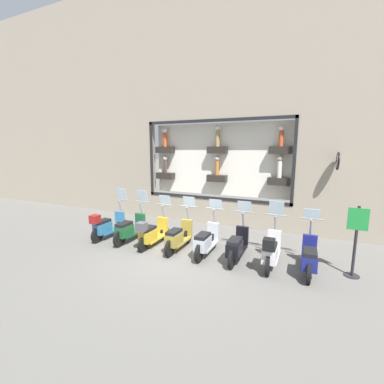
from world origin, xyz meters
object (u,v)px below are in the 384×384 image
at_px(scooter_green_6, 130,229).
at_px(scooter_teal_7, 107,225).
at_px(scooter_olive_4, 178,237).
at_px(shop_sign_post, 356,239).
at_px(scooter_navy_0, 309,258).
at_px(scooter_black_2, 237,246).
at_px(scooter_yellow_5, 152,233).
at_px(scooter_white_1, 271,251).
at_px(scooter_silver_3, 206,241).

xyz_separation_m(scooter_green_6, scooter_teal_7, (-0.06, 0.95, 0.03)).
height_order(scooter_olive_4, shop_sign_post, shop_sign_post).
xyz_separation_m(scooter_navy_0, scooter_black_2, (0.00, 1.89, 0.01)).
bearing_deg(scooter_green_6, scooter_navy_0, -90.06).
relative_size(scooter_black_2, scooter_teal_7, 1.00).
relative_size(scooter_olive_4, scooter_teal_7, 1.00).
height_order(scooter_navy_0, scooter_teal_7, scooter_teal_7).
bearing_deg(scooter_yellow_5, scooter_white_1, -89.81).
distance_m(scooter_white_1, scooter_yellow_5, 3.79).
xyz_separation_m(scooter_white_1, scooter_black_2, (0.06, 0.95, -0.04)).
height_order(scooter_olive_4, scooter_yellow_5, scooter_olive_4).
bearing_deg(scooter_teal_7, scooter_green_6, -86.12).
bearing_deg(shop_sign_post, scooter_olive_4, 93.33).
bearing_deg(scooter_teal_7, scooter_white_1, -89.97).
xyz_separation_m(scooter_navy_0, scooter_olive_4, (0.00, 3.79, 0.00)).
distance_m(scooter_navy_0, scooter_teal_7, 6.63).
bearing_deg(scooter_navy_0, shop_sign_post, -74.45).
distance_m(scooter_olive_4, scooter_yellow_5, 0.95).
xyz_separation_m(scooter_yellow_5, scooter_green_6, (0.07, 0.95, -0.01)).
height_order(scooter_black_2, scooter_silver_3, scooter_black_2).
bearing_deg(scooter_black_2, scooter_white_1, -93.45).
distance_m(scooter_olive_4, scooter_teal_7, 2.84).
distance_m(scooter_white_1, shop_sign_post, 2.05).
bearing_deg(scooter_silver_3, scooter_white_1, -91.73).
bearing_deg(scooter_teal_7, scooter_silver_3, -89.08).
bearing_deg(scooter_yellow_5, scooter_green_6, 85.56).
bearing_deg(scooter_green_6, scooter_black_2, -90.06).
bearing_deg(scooter_navy_0, scooter_green_6, 89.94).
bearing_deg(scooter_teal_7, scooter_olive_4, -88.79).
distance_m(scooter_yellow_5, scooter_teal_7, 1.89).
xyz_separation_m(scooter_black_2, scooter_silver_3, (0.00, 0.95, 0.00)).
height_order(scooter_black_2, scooter_olive_4, scooter_black_2).
bearing_deg(scooter_silver_3, scooter_olive_4, 90.05).
xyz_separation_m(scooter_silver_3, scooter_teal_7, (-0.06, 3.79, 0.03)).
bearing_deg(scooter_teal_7, shop_sign_post, -87.46).
height_order(scooter_black_2, shop_sign_post, shop_sign_post).
relative_size(scooter_silver_3, shop_sign_post, 0.99).
distance_m(scooter_black_2, scooter_teal_7, 4.73).
xyz_separation_m(scooter_silver_3, scooter_olive_4, (-0.00, 0.95, -0.00)).
height_order(scooter_yellow_5, scooter_green_6, scooter_green_6).
relative_size(scooter_white_1, scooter_olive_4, 1.00).
distance_m(scooter_yellow_5, scooter_green_6, 0.95).
distance_m(scooter_silver_3, shop_sign_post, 3.90).
bearing_deg(scooter_yellow_5, scooter_olive_4, -85.81).
bearing_deg(scooter_olive_4, scooter_white_1, -91.14).
height_order(scooter_silver_3, scooter_green_6, scooter_green_6).
bearing_deg(scooter_navy_0, scooter_black_2, 89.92).
bearing_deg(scooter_silver_3, scooter_navy_0, -90.06).
relative_size(scooter_white_1, shop_sign_post, 0.99).
bearing_deg(scooter_navy_0, scooter_teal_7, 90.50).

